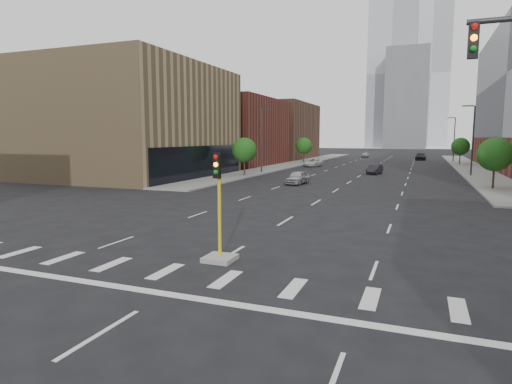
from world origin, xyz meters
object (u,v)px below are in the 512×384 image
Objects in this scene: car_far_left at (313,163)px; car_deep_right at (421,156)px; median_traffic_signal at (219,238)px; car_distant at (365,155)px; car_mid_right at (375,169)px; car_near_left at (298,177)px.

car_far_left is 0.87× the size of car_deep_right.
median_traffic_signal is 0.80× the size of car_deep_right.
car_far_left is at bearing -94.08° from car_distant.
car_mid_right is at bearing -96.36° from car_deep_right.
car_deep_right is 1.43× the size of car_distant.
car_far_left is (-10.13, 57.67, -0.30)m from median_traffic_signal.
car_distant is at bearing 107.20° from car_mid_right.
car_near_left is 28.88m from car_far_left.
car_far_left is at bearing 142.94° from car_mid_right.
median_traffic_signal is at bearing -93.25° from car_deep_right.
car_deep_right is (17.40, 29.69, 0.13)m from car_far_left.
median_traffic_signal is 45.67m from car_mid_right.
car_distant is (-7.36, 50.47, -0.01)m from car_mid_right.
median_traffic_signal is 0.91× the size of car_far_left.
median_traffic_signal is 1.08× the size of car_mid_right.
car_mid_right is (1.50, 45.64, -0.30)m from median_traffic_signal.
car_distant is at bearing 93.49° from median_traffic_signal.
car_mid_right is 16.74m from car_far_left.
car_near_left is 0.76× the size of car_deep_right.
car_far_left is at bearing -118.86° from car_deep_right.
median_traffic_signal reaches higher than car_mid_right.
car_deep_right reaches higher than car_distant.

